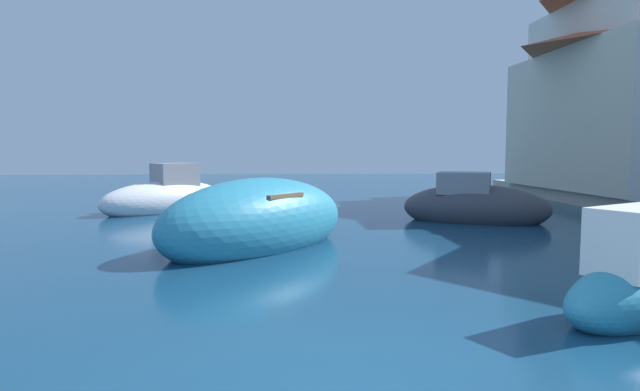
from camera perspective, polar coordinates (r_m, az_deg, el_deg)
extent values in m
ellipsoid|color=teal|center=(11.01, -6.66, -2.90)|extent=(4.76, 5.00, 1.84)
cube|color=brown|center=(10.94, -6.69, 0.17)|extent=(1.87, 1.81, 0.08)
ellipsoid|color=#3F3F47|center=(15.42, 16.25, -1.34)|extent=(4.23, 2.95, 1.33)
cube|color=gray|center=(15.38, 15.13, 1.29)|extent=(1.71, 1.54, 0.60)
ellipsoid|color=white|center=(17.91, -16.13, -0.53)|extent=(4.24, 4.11, 1.29)
cube|color=gray|center=(18.05, -15.22, 2.06)|extent=(1.57, 1.55, 0.82)
cube|color=silver|center=(23.84, 30.98, 9.01)|extent=(5.45, 7.33, 6.97)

